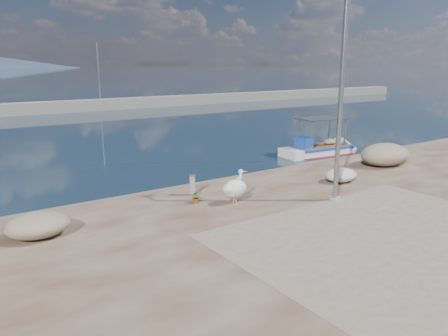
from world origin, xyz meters
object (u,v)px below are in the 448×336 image
(bollard_near, at_px, (192,183))
(boat_right, at_px, (320,151))
(pelican, at_px, (235,188))
(lamp_post, at_px, (340,105))

(bollard_near, bearing_deg, boat_right, 20.43)
(boat_right, relative_size, pelican, 4.45)
(pelican, distance_m, lamp_post, 4.44)
(lamp_post, relative_size, bollard_near, 8.77)
(boat_right, height_order, bollard_near, boat_right)
(boat_right, xyz_separation_m, pelican, (-10.39, -5.77, 0.84))
(boat_right, height_order, lamp_post, lamp_post)
(boat_right, height_order, pelican, boat_right)
(boat_right, xyz_separation_m, lamp_post, (-7.38, -7.49, 3.60))
(boat_right, xyz_separation_m, bollard_near, (-11.12, -4.14, 0.74))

